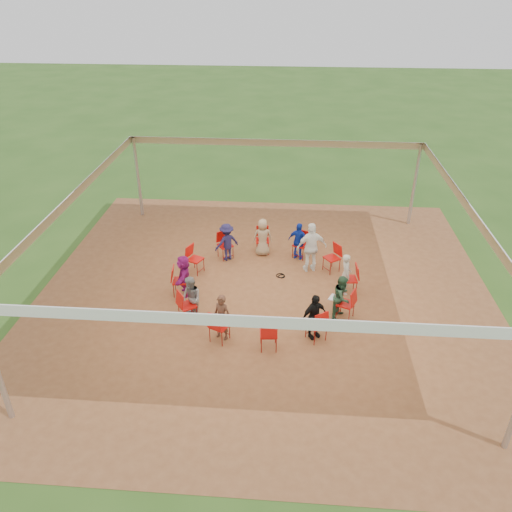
# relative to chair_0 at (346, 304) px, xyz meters

# --- Properties ---
(ground) EXTENTS (80.00, 80.00, 0.00)m
(ground) POSITION_rel_chair_0_xyz_m (-2.20, 1.00, -0.45)
(ground) COLOR #2C5119
(ground) RESTS_ON ground
(dirt_patch) EXTENTS (13.00, 13.00, 0.00)m
(dirt_patch) POSITION_rel_chair_0_xyz_m (-2.20, 1.00, -0.44)
(dirt_patch) COLOR brown
(dirt_patch) RESTS_ON ground
(tent) EXTENTS (10.33, 10.33, 3.00)m
(tent) POSITION_rel_chair_0_xyz_m (-2.20, 1.00, 1.92)
(tent) COLOR #B2B2B7
(tent) RESTS_ON ground
(chair_0) EXTENTS (0.57, 0.56, 0.90)m
(chair_0) POSITION_rel_chair_0_xyz_m (0.00, 0.00, 0.00)
(chair_0) COLOR #BE0F09
(chair_0) RESTS_ON ground
(chair_1) EXTENTS (0.48, 0.46, 0.90)m
(chair_1) POSITION_rel_chair_0_xyz_m (0.21, 1.23, 0.00)
(chair_1) COLOR #BE0F09
(chair_1) RESTS_ON ground
(chair_2) EXTENTS (0.60, 0.60, 0.90)m
(chair_2) POSITION_rel_chair_0_xyz_m (-0.23, 2.41, 0.00)
(chair_2) COLOR #BE0F09
(chair_2) RESTS_ON ground
(chair_3) EXTENTS (0.56, 0.57, 0.90)m
(chair_3) POSITION_rel_chair_0_xyz_m (-1.20, 3.20, 0.00)
(chair_3) COLOR #BE0F09
(chair_3) RESTS_ON ground
(chair_4) EXTENTS (0.46, 0.48, 0.90)m
(chair_4) POSITION_rel_chair_0_xyz_m (-2.43, 3.41, 0.00)
(chair_4) COLOR #BE0F09
(chair_4) RESTS_ON ground
(chair_5) EXTENTS (0.60, 0.60, 0.90)m
(chair_5) POSITION_rel_chair_0_xyz_m (-3.60, 2.97, 0.00)
(chair_5) COLOR #BE0F09
(chair_5) RESTS_ON ground
(chair_6) EXTENTS (0.57, 0.56, 0.90)m
(chair_6) POSITION_rel_chair_0_xyz_m (-4.40, 2.01, 0.00)
(chair_6) COLOR #BE0F09
(chair_6) RESTS_ON ground
(chair_7) EXTENTS (0.48, 0.46, 0.90)m
(chair_7) POSITION_rel_chair_0_xyz_m (-4.60, 0.77, 0.00)
(chair_7) COLOR #BE0F09
(chair_7) RESTS_ON ground
(chair_8) EXTENTS (0.60, 0.60, 0.90)m
(chair_8) POSITION_rel_chair_0_xyz_m (-4.17, -0.40, 0.00)
(chair_8) COLOR #BE0F09
(chair_8) RESTS_ON ground
(chair_9) EXTENTS (0.56, 0.57, 0.90)m
(chair_9) POSITION_rel_chair_0_xyz_m (-3.20, -1.20, 0.00)
(chair_9) COLOR #BE0F09
(chair_9) RESTS_ON ground
(chair_10) EXTENTS (0.46, 0.48, 0.90)m
(chair_10) POSITION_rel_chair_0_xyz_m (-1.97, -1.40, 0.00)
(chair_10) COLOR #BE0F09
(chair_10) RESTS_ON ground
(chair_11) EXTENTS (0.60, 0.60, 0.90)m
(chair_11) POSITION_rel_chair_0_xyz_m (-0.80, -0.96, 0.00)
(chair_11) COLOR #BE0F09
(chair_11) RESTS_ON ground
(person_seated_0) EXTENTS (0.57, 0.70, 1.25)m
(person_seated_0) POSITION_rel_chair_0_xyz_m (-0.11, 0.05, 0.18)
(person_seated_0) COLOR #274A32
(person_seated_0) RESTS_ON ground
(person_seated_1) EXTENTS (0.34, 0.48, 1.25)m
(person_seated_1) POSITION_rel_chair_0_xyz_m (0.09, 1.22, 0.18)
(person_seated_1) COLOR #AEAA9C
(person_seated_1) RESTS_ON ground
(person_seated_2) EXTENTS (0.82, 0.65, 1.25)m
(person_seated_2) POSITION_rel_chair_0_xyz_m (-1.25, 3.09, 0.18)
(person_seated_2) COLOR #0F2AA4
(person_seated_2) RESTS_ON ground
(person_seated_3) EXTENTS (0.64, 0.40, 1.25)m
(person_seated_3) POSITION_rel_chair_0_xyz_m (-2.42, 3.29, 0.18)
(person_seated_3) COLOR #9F8662
(person_seated_3) RESTS_ON ground
(person_seated_4) EXTENTS (0.89, 0.79, 1.25)m
(person_seated_4) POSITION_rel_chair_0_xyz_m (-3.53, 2.87, 0.18)
(person_seated_4) COLOR #1D1941
(person_seated_4) RESTS_ON ground
(person_seated_5) EXTENTS (0.54, 1.20, 1.25)m
(person_seated_5) POSITION_rel_chair_0_xyz_m (-4.48, 0.78, 0.18)
(person_seated_5) COLOR #8E176F
(person_seated_5) RESTS_ON ground
(person_seated_6) EXTENTS (0.64, 0.70, 1.25)m
(person_seated_6) POSITION_rel_chair_0_xyz_m (-4.07, -0.33, 0.18)
(person_seated_6) COLOR gray
(person_seated_6) RESTS_ON ground
(person_seated_7) EXTENTS (0.54, 0.46, 1.25)m
(person_seated_7) POSITION_rel_chair_0_xyz_m (-3.15, -1.09, 0.18)
(person_seated_7) COLOR #4E2F21
(person_seated_7) RESTS_ON ground
(person_seated_8) EXTENTS (0.81, 0.73, 1.25)m
(person_seated_8) POSITION_rel_chair_0_xyz_m (-0.87, -0.87, 0.18)
(person_seated_8) COLOR black
(person_seated_8) RESTS_ON ground
(standing_person) EXTENTS (1.04, 0.72, 1.61)m
(standing_person) POSITION_rel_chair_0_xyz_m (-0.87, 2.39, 0.36)
(standing_person) COLOR white
(standing_person) RESTS_ON ground
(cable_coil) EXTENTS (0.31, 0.31, 0.03)m
(cable_coil) POSITION_rel_chair_0_xyz_m (-1.77, 1.96, -0.43)
(cable_coil) COLOR black
(cable_coil) RESTS_ON ground
(laptop) EXTENTS (0.37, 0.40, 0.22)m
(laptop) POSITION_rel_chair_0_xyz_m (-0.26, 0.12, 0.15)
(laptop) COLOR #B7B7BC
(laptop) RESTS_ON ground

